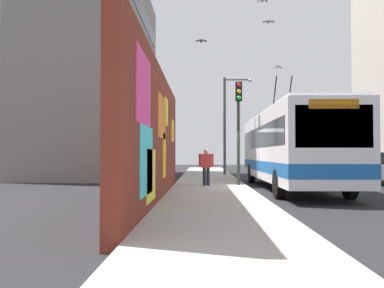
# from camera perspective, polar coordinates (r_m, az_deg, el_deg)

# --- Properties ---
(ground_plane) EXTENTS (80.00, 80.00, 0.00)m
(ground_plane) POSITION_cam_1_polar(r_m,az_deg,el_deg) (17.23, 7.97, -6.42)
(ground_plane) COLOR #232326
(sidewalk_slab) EXTENTS (48.00, 3.20, 0.15)m
(sidewalk_slab) POSITION_cam_1_polar(r_m,az_deg,el_deg) (17.12, 2.61, -6.21)
(sidewalk_slab) COLOR #ADA8A0
(sidewalk_slab) RESTS_ON ground_plane
(graffiti_wall) EXTENTS (12.89, 0.32, 4.11)m
(graffiti_wall) POSITION_cam_1_polar(r_m,az_deg,el_deg) (12.56, -4.94, 1.10)
(graffiti_wall) COLOR maroon
(graffiti_wall) RESTS_ON ground_plane
(building_far_left) EXTENTS (13.34, 6.69, 13.32)m
(building_far_left) POSITION_cam_1_polar(r_m,az_deg,el_deg) (28.79, -13.36, 8.93)
(building_far_left) COLOR gray
(building_far_left) RESTS_ON ground_plane
(city_bus) EXTENTS (11.59, 2.64, 5.08)m
(city_bus) POSITION_cam_1_polar(r_m,az_deg,el_deg) (17.74, 13.63, -0.32)
(city_bus) COLOR silver
(city_bus) RESTS_ON ground_plane
(parked_car_white) EXTENTS (4.90, 1.92, 1.58)m
(parked_car_white) POSITION_cam_1_polar(r_m,az_deg,el_deg) (23.15, 24.20, -2.95)
(parked_car_white) COLOR white
(parked_car_white) RESTS_ON ground_plane
(parked_car_navy) EXTENTS (4.18, 1.75, 1.58)m
(parked_car_navy) POSITION_cam_1_polar(r_m,az_deg,el_deg) (28.31, 19.86, -2.71)
(parked_car_navy) COLOR navy
(parked_car_navy) RESTS_ON ground_plane
(pedestrian_midblock) EXTENTS (0.22, 0.64, 1.57)m
(pedestrian_midblock) POSITION_cam_1_polar(r_m,az_deg,el_deg) (17.42, 2.01, -2.88)
(pedestrian_midblock) COLOR #1E1E2D
(pedestrian_midblock) RESTS_ON sidewalk_slab
(traffic_light) EXTENTS (0.49, 0.28, 4.53)m
(traffic_light) POSITION_cam_1_polar(r_m,az_deg,el_deg) (17.83, 6.58, 3.97)
(traffic_light) COLOR #2D382D
(traffic_light) RESTS_ON sidewalk_slab
(street_lamp) EXTENTS (0.44, 1.91, 6.42)m
(street_lamp) POSITION_cam_1_polar(r_m,az_deg,el_deg) (26.79, 5.10, 3.63)
(street_lamp) COLOR #4C4C51
(street_lamp) RESTS_ON sidewalk_slab
(flying_pigeons) EXTENTS (3.74, 4.80, 2.70)m
(flying_pigeons) POSITION_cam_1_polar(r_m,az_deg,el_deg) (21.19, 8.61, 15.08)
(flying_pigeons) COLOR slate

